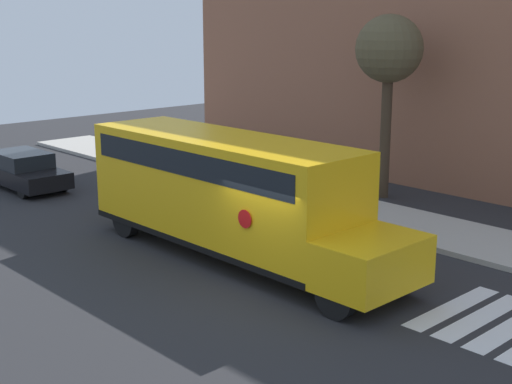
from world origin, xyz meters
TOP-DOWN VIEW (x-y plane):
  - ground_plane at (0.00, 0.00)m, footprint 60.00×60.00m
  - sidewalk_strip at (0.00, 6.50)m, footprint 44.00×3.00m
  - school_bus at (-2.49, 0.77)m, footprint 10.12×2.57m
  - parked_car at (-13.61, 0.31)m, footprint 4.18×1.75m
  - tree_near_sidewalk at (-3.55, 8.99)m, footprint 2.32×2.32m

SIDE VIEW (x-z plane):
  - ground_plane at x=0.00m, z-range 0.00..0.00m
  - sidewalk_strip at x=0.00m, z-range 0.00..0.15m
  - parked_car at x=-13.61m, z-range 0.00..1.36m
  - school_bus at x=-2.49m, z-range 0.23..3.44m
  - tree_near_sidewalk at x=-3.55m, z-range 1.89..8.25m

